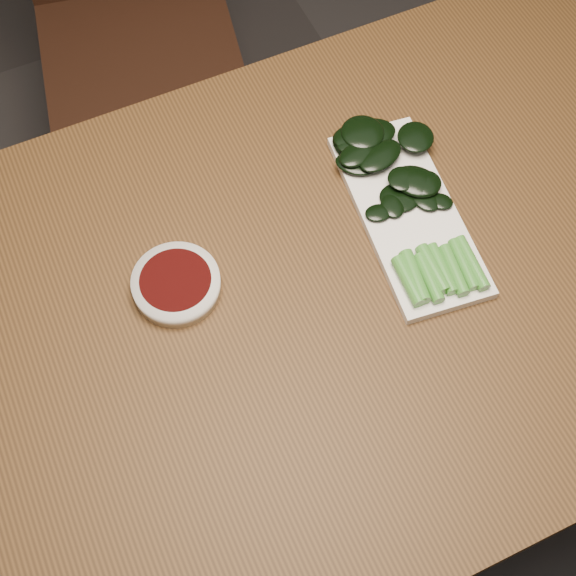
{
  "coord_description": "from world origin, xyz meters",
  "views": [
    {
      "loc": [
        -0.25,
        -0.44,
        1.69
      ],
      "look_at": [
        -0.04,
        0.01,
        0.76
      ],
      "focal_mm": 50.0,
      "sensor_mm": 36.0,
      "label": 1
    }
  ],
  "objects": [
    {
      "name": "ground",
      "position": [
        0.0,
        0.0,
        0.0
      ],
      "size": [
        6.0,
        6.0,
        0.0
      ],
      "primitive_type": "plane",
      "color": "#2B2929",
      "rests_on": "ground"
    },
    {
      "name": "table",
      "position": [
        0.0,
        0.0,
        0.68
      ],
      "size": [
        1.4,
        0.8,
        0.75
      ],
      "color": "#492E14",
      "rests_on": "ground"
    },
    {
      "name": "chair_far",
      "position": [
        0.0,
        0.88,
        0.49
      ],
      "size": [
        0.48,
        0.48,
        0.89
      ],
      "rotation": [
        0.0,
        0.0,
        -0.19
      ],
      "color": "black",
      "rests_on": "ground"
    },
    {
      "name": "sauce_bowl",
      "position": [
        -0.17,
        0.08,
        0.76
      ],
      "size": [
        0.12,
        0.12,
        0.03
      ],
      "color": "white",
      "rests_on": "table"
    },
    {
      "name": "serving_plate",
      "position": [
        0.16,
        0.05,
        0.76
      ],
      "size": [
        0.16,
        0.32,
        0.01
      ],
      "rotation": [
        0.0,
        0.0,
        -0.12
      ],
      "color": "white",
      "rests_on": "table"
    },
    {
      "name": "gai_lan",
      "position": [
        0.16,
        0.08,
        0.78
      ],
      "size": [
        0.17,
        0.33,
        0.03
      ],
      "color": "#459132",
      "rests_on": "serving_plate"
    }
  ]
}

